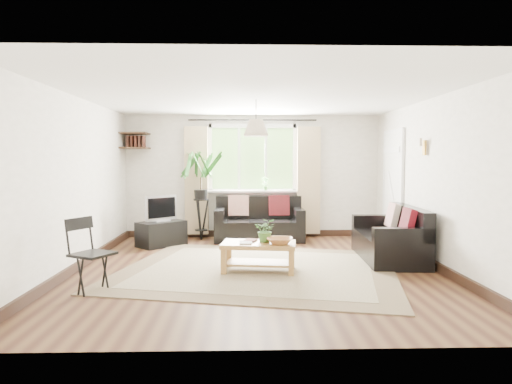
{
  "coord_description": "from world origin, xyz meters",
  "views": [
    {
      "loc": [
        -0.2,
        -6.3,
        1.52
      ],
      "look_at": [
        0.0,
        0.4,
        1.05
      ],
      "focal_mm": 32.0,
      "sensor_mm": 36.0,
      "label": 1
    }
  ],
  "objects_px": {
    "sofa_right": "(389,235)",
    "folding_chair": "(93,256)",
    "sofa_back": "(259,220)",
    "tv_stand": "(161,234)",
    "palm_stand": "(201,196)",
    "coffee_table": "(259,257)"
  },
  "relations": [
    {
      "from": "coffee_table",
      "to": "folding_chair",
      "type": "distance_m",
      "value": 2.15
    },
    {
      "from": "sofa_right",
      "to": "palm_stand",
      "type": "distance_m",
      "value": 3.56
    },
    {
      "from": "coffee_table",
      "to": "tv_stand",
      "type": "relative_size",
      "value": 1.22
    },
    {
      "from": "palm_stand",
      "to": "folding_chair",
      "type": "height_order",
      "value": "palm_stand"
    },
    {
      "from": "coffee_table",
      "to": "folding_chair",
      "type": "height_order",
      "value": "folding_chair"
    },
    {
      "from": "sofa_right",
      "to": "coffee_table",
      "type": "distance_m",
      "value": 2.14
    },
    {
      "from": "sofa_back",
      "to": "coffee_table",
      "type": "height_order",
      "value": "sofa_back"
    },
    {
      "from": "sofa_back",
      "to": "coffee_table",
      "type": "xyz_separation_m",
      "value": [
        -0.09,
        -2.46,
        -0.19
      ]
    },
    {
      "from": "coffee_table",
      "to": "tv_stand",
      "type": "height_order",
      "value": "tv_stand"
    },
    {
      "from": "sofa_back",
      "to": "folding_chair",
      "type": "relative_size",
      "value": 1.95
    },
    {
      "from": "sofa_right",
      "to": "folding_chair",
      "type": "relative_size",
      "value": 1.92
    },
    {
      "from": "sofa_back",
      "to": "folding_chair",
      "type": "bearing_deg",
      "value": -120.98
    },
    {
      "from": "tv_stand",
      "to": "palm_stand",
      "type": "height_order",
      "value": "palm_stand"
    },
    {
      "from": "sofa_back",
      "to": "folding_chair",
      "type": "height_order",
      "value": "folding_chair"
    },
    {
      "from": "sofa_back",
      "to": "sofa_right",
      "type": "distance_m",
      "value": 2.6
    },
    {
      "from": "tv_stand",
      "to": "palm_stand",
      "type": "xyz_separation_m",
      "value": [
        0.65,
        0.6,
        0.63
      ]
    },
    {
      "from": "sofa_back",
      "to": "sofa_right",
      "type": "height_order",
      "value": "sofa_back"
    },
    {
      "from": "coffee_table",
      "to": "tv_stand",
      "type": "distance_m",
      "value": 2.55
    },
    {
      "from": "sofa_right",
      "to": "sofa_back",
      "type": "bearing_deg",
      "value": -129.53
    },
    {
      "from": "tv_stand",
      "to": "palm_stand",
      "type": "bearing_deg",
      "value": -1.24
    },
    {
      "from": "coffee_table",
      "to": "palm_stand",
      "type": "height_order",
      "value": "palm_stand"
    },
    {
      "from": "sofa_back",
      "to": "palm_stand",
      "type": "xyz_separation_m",
      "value": [
        -1.1,
        0.08,
        0.46
      ]
    }
  ]
}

